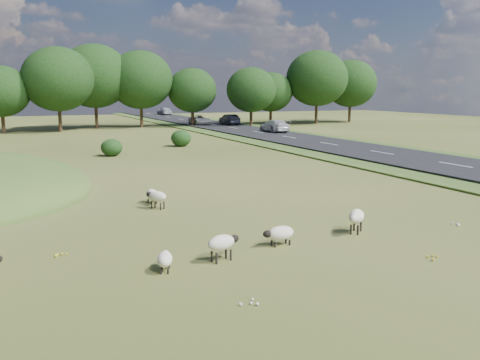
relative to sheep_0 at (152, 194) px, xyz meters
The scene contains 14 objects.
ground 15.22m from the sheep_0, 81.85° to the left, with size 160.00×160.00×0.00m, color #3C4C17.
road 33.45m from the sheep_0, 48.52° to the left, with size 8.00×150.00×0.25m, color black.
treeline 50.88m from the sheep_0, 88.76° to the left, with size 96.28×14.66×11.70m.
shrubs 23.87m from the sheep_0, 86.44° to the left, with size 21.97×10.20×1.58m.
sheep_0 is the anchor object (origin of this frame).
sheep_1 9.88m from the sheep_0, 102.09° to the right, with size 0.71×1.08×0.60m.
sheep_3 8.97m from the sheep_0, 74.98° to the right, with size 1.22×0.58×0.70m.
sheep_4 1.24m from the sheep_0, 94.23° to the right, with size 0.93×1.14×0.82m.
sheep_5 10.12m from the sheep_0, 55.53° to the right, with size 1.18×1.16×0.91m.
sheep_6 9.47m from the sheep_0, 90.90° to the right, with size 1.24×0.78×0.86m.
car_0 54.57m from the sheep_0, 63.84° to the left, with size 1.63×4.66×1.54m, color black.
car_1 41.92m from the sheep_0, 54.98° to the left, with size 2.10×5.16×1.50m, color silver.
car_2 55.25m from the sheep_0, 68.49° to the left, with size 2.25×4.89×1.36m, color silver.
car_3 88.15m from the sheep_0, 74.16° to the left, with size 2.12×5.21×1.51m, color #ACAFB4.
Camera 1 is at (-8.25, -19.67, 5.36)m, focal length 40.00 mm.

